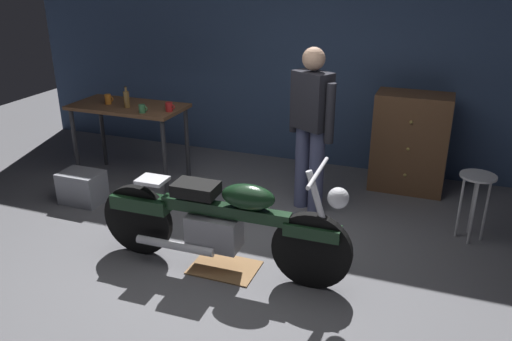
{
  "coord_description": "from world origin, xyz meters",
  "views": [
    {
      "loc": [
        1.49,
        -3.34,
        2.4
      ],
      "look_at": [
        -0.03,
        0.7,
        0.65
      ],
      "focal_mm": 36.16,
      "sensor_mm": 36.0,
      "label": 1
    }
  ],
  "objects_px": {
    "mug_orange_travel": "(108,99)",
    "mug_red_diner": "(169,107)",
    "shop_stool": "(476,189)",
    "storage_bin": "(82,187)",
    "person_standing": "(311,124)",
    "bottle": "(127,99)",
    "motorcycle": "(221,221)",
    "mug_green_speckled": "(142,109)",
    "wooden_dresser": "(410,143)"
  },
  "relations": [
    {
      "from": "motorcycle",
      "to": "shop_stool",
      "type": "bearing_deg",
      "value": 32.24
    },
    {
      "from": "wooden_dresser",
      "to": "mug_red_diner",
      "type": "distance_m",
      "value": 2.67
    },
    {
      "from": "wooden_dresser",
      "to": "shop_stool",
      "type": "bearing_deg",
      "value": -55.5
    },
    {
      "from": "mug_red_diner",
      "to": "mug_green_speckled",
      "type": "bearing_deg",
      "value": -147.58
    },
    {
      "from": "motorcycle",
      "to": "mug_orange_travel",
      "type": "distance_m",
      "value": 2.49
    },
    {
      "from": "motorcycle",
      "to": "shop_stool",
      "type": "relative_size",
      "value": 3.42
    },
    {
      "from": "shop_stool",
      "to": "storage_bin",
      "type": "relative_size",
      "value": 1.45
    },
    {
      "from": "storage_bin",
      "to": "mug_green_speckled",
      "type": "xyz_separation_m",
      "value": [
        0.49,
        0.53,
        0.78
      ]
    },
    {
      "from": "wooden_dresser",
      "to": "mug_green_speckled",
      "type": "xyz_separation_m",
      "value": [
        -2.72,
        -1.06,
        0.4
      ]
    },
    {
      "from": "mug_green_speckled",
      "to": "motorcycle",
      "type": "bearing_deg",
      "value": -39.45
    },
    {
      "from": "person_standing",
      "to": "mug_red_diner",
      "type": "xyz_separation_m",
      "value": [
        -1.58,
        -0.01,
        0.02
      ]
    },
    {
      "from": "mug_green_speckled",
      "to": "shop_stool",
      "type": "bearing_deg",
      "value": 1.47
    },
    {
      "from": "motorcycle",
      "to": "mug_red_diner",
      "type": "xyz_separation_m",
      "value": [
        -1.21,
        1.34,
        0.5
      ]
    },
    {
      "from": "person_standing",
      "to": "mug_green_speckled",
      "type": "height_order",
      "value": "person_standing"
    },
    {
      "from": "shop_stool",
      "to": "storage_bin",
      "type": "distance_m",
      "value": 3.94
    },
    {
      "from": "motorcycle",
      "to": "storage_bin",
      "type": "bearing_deg",
      "value": 159.88
    },
    {
      "from": "storage_bin",
      "to": "bottle",
      "type": "distance_m",
      "value": 1.07
    },
    {
      "from": "storage_bin",
      "to": "bottle",
      "type": "height_order",
      "value": "bottle"
    },
    {
      "from": "wooden_dresser",
      "to": "mug_green_speckled",
      "type": "height_order",
      "value": "wooden_dresser"
    },
    {
      "from": "person_standing",
      "to": "bottle",
      "type": "distance_m",
      "value": 2.1
    },
    {
      "from": "storage_bin",
      "to": "mug_red_diner",
      "type": "xyz_separation_m",
      "value": [
        0.73,
        0.68,
        0.78
      ]
    },
    {
      "from": "person_standing",
      "to": "storage_bin",
      "type": "height_order",
      "value": "person_standing"
    },
    {
      "from": "bottle",
      "to": "motorcycle",
      "type": "bearing_deg",
      "value": -37.41
    },
    {
      "from": "mug_green_speckled",
      "to": "bottle",
      "type": "bearing_deg",
      "value": 155.14
    },
    {
      "from": "mug_red_diner",
      "to": "bottle",
      "type": "bearing_deg",
      "value": -177.37
    },
    {
      "from": "wooden_dresser",
      "to": "mug_red_diner",
      "type": "height_order",
      "value": "wooden_dresser"
    },
    {
      "from": "mug_red_diner",
      "to": "bottle",
      "type": "height_order",
      "value": "bottle"
    },
    {
      "from": "wooden_dresser",
      "to": "mug_red_diner",
      "type": "xyz_separation_m",
      "value": [
        -2.48,
        -0.91,
        0.4
      ]
    },
    {
      "from": "motorcycle",
      "to": "person_standing",
      "type": "height_order",
      "value": "person_standing"
    },
    {
      "from": "bottle",
      "to": "mug_green_speckled",
      "type": "bearing_deg",
      "value": -24.86
    },
    {
      "from": "storage_bin",
      "to": "mug_red_diner",
      "type": "relative_size",
      "value": 3.97
    },
    {
      "from": "shop_stool",
      "to": "motorcycle",
      "type": "bearing_deg",
      "value": -146.64
    },
    {
      "from": "wooden_dresser",
      "to": "mug_orange_travel",
      "type": "xyz_separation_m",
      "value": [
        -3.29,
        -0.88,
        0.41
      ]
    },
    {
      "from": "shop_stool",
      "to": "mug_red_diner",
      "type": "distance_m",
      "value": 3.18
    },
    {
      "from": "shop_stool",
      "to": "wooden_dresser",
      "type": "distance_m",
      "value": 1.19
    },
    {
      "from": "mug_green_speckled",
      "to": "wooden_dresser",
      "type": "bearing_deg",
      "value": 21.35
    },
    {
      "from": "motorcycle",
      "to": "shop_stool",
      "type": "distance_m",
      "value": 2.33
    },
    {
      "from": "motorcycle",
      "to": "mug_green_speckled",
      "type": "xyz_separation_m",
      "value": [
        -1.45,
        1.19,
        0.5
      ]
    },
    {
      "from": "storage_bin",
      "to": "mug_orange_travel",
      "type": "xyz_separation_m",
      "value": [
        -0.08,
        0.71,
        0.79
      ]
    },
    {
      "from": "shop_stool",
      "to": "bottle",
      "type": "bearing_deg",
      "value": 179.35
    },
    {
      "from": "storage_bin",
      "to": "mug_orange_travel",
      "type": "bearing_deg",
      "value": 96.36
    },
    {
      "from": "mug_orange_travel",
      "to": "mug_red_diner",
      "type": "distance_m",
      "value": 0.81
    },
    {
      "from": "shop_stool",
      "to": "mug_red_diner",
      "type": "xyz_separation_m",
      "value": [
        -3.15,
        0.07,
        0.45
      ]
    },
    {
      "from": "mug_orange_travel",
      "to": "mug_red_diner",
      "type": "height_order",
      "value": "mug_orange_travel"
    },
    {
      "from": "motorcycle",
      "to": "wooden_dresser",
      "type": "height_order",
      "value": "wooden_dresser"
    },
    {
      "from": "person_standing",
      "to": "mug_red_diner",
      "type": "relative_size",
      "value": 15.08
    },
    {
      "from": "shop_stool",
      "to": "mug_red_diner",
      "type": "bearing_deg",
      "value": 178.81
    },
    {
      "from": "shop_stool",
      "to": "mug_green_speckled",
      "type": "bearing_deg",
      "value": -178.53
    },
    {
      "from": "motorcycle",
      "to": "mug_green_speckled",
      "type": "height_order",
      "value": "motorcycle"
    },
    {
      "from": "wooden_dresser",
      "to": "motorcycle",
      "type": "bearing_deg",
      "value": -119.42
    }
  ]
}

